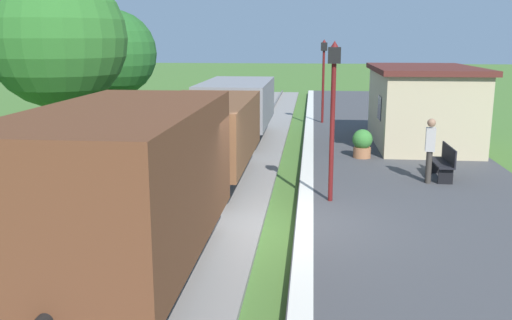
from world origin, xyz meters
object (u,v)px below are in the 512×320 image
(bench_near_hut, at_px, (444,162))
(bench_down_platform, at_px, (395,116))
(freight_train, at_px, (201,135))
(tree_trackside_mid, at_px, (57,39))
(person_waiting, at_px, (430,148))
(lamp_post_near, at_px, (333,92))
(tree_trackside_far, at_px, (113,54))
(station_hut, at_px, (422,105))
(lamp_post_far, at_px, (324,66))
(potted_planter, at_px, (362,143))

(bench_near_hut, xyz_separation_m, bench_down_platform, (0.00, 9.28, 0.00))
(freight_train, distance_m, tree_trackside_mid, 4.97)
(bench_near_hut, xyz_separation_m, person_waiting, (-0.49, -0.46, 0.46))
(lamp_post_near, bearing_deg, tree_trackside_far, 131.86)
(station_hut, bearing_deg, lamp_post_far, 124.77)
(freight_train, xyz_separation_m, station_hut, (6.80, 6.12, 0.15))
(station_hut, height_order, tree_trackside_mid, tree_trackside_mid)
(lamp_post_near, distance_m, lamp_post_far, 12.51)
(freight_train, relative_size, bench_down_platform, 12.93)
(bench_near_hut, bearing_deg, freight_train, -171.32)
(potted_planter, xyz_separation_m, lamp_post_far, (-1.15, 7.51, 2.08))
(freight_train, distance_m, person_waiting, 6.04)
(bench_down_platform, xyz_separation_m, lamp_post_far, (-3.13, 0.79, 2.08))
(freight_train, distance_m, potted_planter, 5.80)
(freight_train, distance_m, bench_down_platform, 12.18)
(bench_down_platform, relative_size, tree_trackside_far, 0.29)
(freight_train, distance_m, station_hut, 9.15)
(person_waiting, relative_size, lamp_post_near, 0.46)
(bench_down_platform, height_order, lamp_post_near, lamp_post_near)
(freight_train, relative_size, person_waiting, 11.35)
(station_hut, bearing_deg, freight_train, -138.02)
(potted_planter, distance_m, tree_trackside_far, 11.01)
(potted_planter, bearing_deg, tree_trackside_mid, -163.56)
(station_hut, xyz_separation_m, lamp_post_near, (-3.43, -7.57, 1.15))
(potted_planter, relative_size, tree_trackside_mid, 0.15)
(potted_planter, bearing_deg, bench_down_platform, 73.63)
(tree_trackside_mid, bearing_deg, potted_planter, 16.44)
(freight_train, height_order, station_hut, station_hut)
(freight_train, xyz_separation_m, lamp_post_near, (3.37, -1.46, 1.30))
(potted_planter, relative_size, tree_trackside_far, 0.18)
(station_hut, xyz_separation_m, tree_trackside_far, (-11.95, 1.94, 1.74))
(freight_train, height_order, lamp_post_far, lamp_post_far)
(station_hut, relative_size, tree_trackside_mid, 0.98)
(freight_train, height_order, lamp_post_near, lamp_post_near)
(tree_trackside_mid, relative_size, tree_trackside_far, 1.16)
(tree_trackside_far, bearing_deg, station_hut, -9.23)
(bench_down_platform, bearing_deg, freight_train, -122.32)
(bench_near_hut, height_order, lamp_post_far, lamp_post_far)
(bench_down_platform, xyz_separation_m, tree_trackside_mid, (-10.70, -9.29, 3.27))
(station_hut, distance_m, potted_planter, 3.56)
(lamp_post_near, xyz_separation_m, tree_trackside_far, (-8.53, 9.51, 0.59))
(bench_near_hut, distance_m, lamp_post_far, 10.74)
(bench_down_platform, distance_m, person_waiting, 9.76)
(station_hut, xyz_separation_m, potted_planter, (-2.28, -2.57, -0.93))
(person_waiting, xyz_separation_m, potted_planter, (-1.48, 3.01, -0.46))
(bench_down_platform, distance_m, tree_trackside_mid, 14.54)
(bench_near_hut, height_order, tree_trackside_far, tree_trackside_far)
(lamp_post_near, relative_size, tree_trackside_mid, 0.62)
(lamp_post_far, height_order, tree_trackside_far, tree_trackside_far)
(lamp_post_far, xyz_separation_m, tree_trackside_far, (-8.53, -3.00, 0.59))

